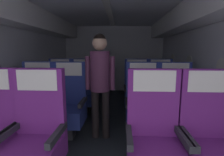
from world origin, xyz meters
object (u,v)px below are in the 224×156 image
object	(u,v)px
seat_a_right_window	(154,141)
seat_c_right_aisle	(160,92)
seat_c_left_window	(60,90)
seat_b_left_window	(37,105)
seat_b_left_aisle	(69,106)
seat_a_right_aisle	(210,142)
flight_attendant	(100,76)
seat_b_right_aisle	(175,107)
seat_c_left_aisle	(83,91)
seat_a_left_aisle	(36,138)
seat_b_right_window	(143,107)
seat_c_right_window	(137,91)

from	to	relation	value
seat_a_right_window	seat_c_right_aisle	world-z (taller)	same
seat_a_right_window	seat_c_left_window	size ratio (longest dim) A/B	1.00
seat_b_left_window	seat_b_left_aisle	xyz separation A→B (m)	(0.49, -0.01, 0.00)
seat_a_right_aisle	flight_attendant	distance (m)	1.53
seat_b_right_aisle	seat_c_left_window	distance (m)	2.30
seat_a_right_aisle	seat_c_left_aisle	xyz separation A→B (m)	(-1.61, 1.94, 0.00)
seat_a_right_window	seat_c_right_aisle	distance (m)	1.99
flight_attendant	seat_a_right_window	bearing A→B (deg)	122.97
seat_a_left_aisle	seat_a_right_aisle	size ratio (longest dim) A/B	1.00
seat_c_right_aisle	flight_attendant	xyz separation A→B (m)	(-1.10, -0.98, 0.46)
seat_a_right_window	flight_attendant	size ratio (longest dim) A/B	0.74
seat_a_right_aisle	seat_b_left_aisle	xyz separation A→B (m)	(-1.60, 0.96, 0.00)
seat_a_left_aisle	flight_attendant	distance (m)	1.18
seat_b_left_aisle	seat_b_left_window	bearing A→B (deg)	179.02
seat_a_right_window	seat_b_left_aisle	distance (m)	1.46
seat_b_right_window	seat_c_right_aisle	bearing A→B (deg)	63.53
seat_a_left_aisle	seat_c_left_aisle	size ratio (longest dim) A/B	1.00
seat_b_left_window	flight_attendant	size ratio (longest dim) A/B	0.74
seat_b_left_window	seat_c_left_window	size ratio (longest dim) A/B	1.00
seat_a_right_window	flight_attendant	world-z (taller)	flight_attendant
seat_b_right_window	seat_c_right_aisle	size ratio (longest dim) A/B	1.00
seat_a_right_window	seat_b_left_aisle	bearing A→B (deg)	138.82
seat_a_right_aisle	seat_c_right_aisle	distance (m)	1.93
seat_c_left_aisle	seat_b_left_window	bearing A→B (deg)	-116.75
seat_b_right_window	seat_c_right_window	bearing A→B (deg)	90.15
seat_a_right_aisle	seat_c_left_aisle	world-z (taller)	same
seat_b_left_aisle	seat_c_right_aisle	size ratio (longest dim) A/B	1.00
seat_a_right_aisle	flight_attendant	size ratio (longest dim) A/B	0.74
seat_a_right_aisle	seat_b_left_window	distance (m)	2.31
seat_b_left_window	seat_a_right_window	bearing A→B (deg)	-31.33
seat_a_right_window	seat_c_left_aisle	distance (m)	2.24
seat_b_right_aisle	seat_c_left_aisle	xyz separation A→B (m)	(-1.59, 0.98, 0.00)
seat_b_right_window	flight_attendant	bearing A→B (deg)	-177.17
seat_b_right_window	flight_attendant	world-z (taller)	flight_attendant
seat_b_left_aisle	seat_c_right_aisle	bearing A→B (deg)	31.31
seat_b_right_aisle	seat_a_right_aisle	bearing A→B (deg)	-89.26
seat_a_left_aisle	seat_c_right_window	distance (m)	2.25
seat_a_right_aisle	seat_c_left_aisle	size ratio (longest dim) A/B	1.00
seat_b_left_aisle	seat_a_left_aisle	bearing A→B (deg)	-90.89
seat_c_left_aisle	seat_c_right_aisle	distance (m)	1.59
seat_c_right_aisle	seat_b_right_window	bearing A→B (deg)	-116.47
seat_b_left_window	seat_c_right_window	world-z (taller)	same
seat_c_left_window	seat_c_left_aisle	distance (m)	0.49
seat_b_right_window	flight_attendant	size ratio (longest dim) A/B	0.74
seat_b_left_aisle	seat_c_left_aisle	world-z (taller)	same
seat_b_left_aisle	flight_attendant	bearing A→B (deg)	-1.89
seat_a_left_aisle	seat_c_right_aisle	world-z (taller)	same
seat_b_right_aisle	seat_b_right_window	xyz separation A→B (m)	(-0.48, 0.01, 0.00)
seat_a_left_aisle	seat_c_left_window	size ratio (longest dim) A/B	1.00
seat_b_right_aisle	seat_c_right_aisle	xyz separation A→B (m)	(-0.00, 0.96, 0.00)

